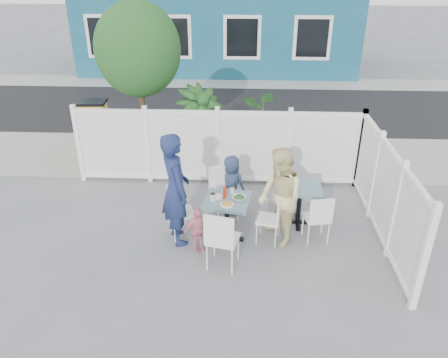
{
  "coord_description": "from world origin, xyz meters",
  "views": [
    {
      "loc": [
        0.63,
        -5.87,
        4.34
      ],
      "look_at": [
        0.31,
        0.73,
        0.95
      ],
      "focal_mm": 35.0,
      "sensor_mm": 36.0,
      "label": 1
    }
  ],
  "objects_px": {
    "main_table": "(227,209)",
    "toddler": "(197,230)",
    "woman": "(280,198)",
    "boy": "(231,185)",
    "spare_table": "(300,195)",
    "chair_right": "(273,216)",
    "utility_cabinet": "(94,127)",
    "chair_near": "(221,237)",
    "man": "(176,189)",
    "chair_left": "(177,209)",
    "chair_back": "(223,189)"
  },
  "relations": [
    {
      "from": "main_table",
      "to": "chair_back",
      "type": "bearing_deg",
      "value": 98.22
    },
    {
      "from": "man",
      "to": "toddler",
      "type": "bearing_deg",
      "value": -153.99
    },
    {
      "from": "main_table",
      "to": "spare_table",
      "type": "height_order",
      "value": "main_table"
    },
    {
      "from": "main_table",
      "to": "chair_near",
      "type": "relative_size",
      "value": 0.83
    },
    {
      "from": "man",
      "to": "boy",
      "type": "height_order",
      "value": "man"
    },
    {
      "from": "main_table",
      "to": "man",
      "type": "xyz_separation_m",
      "value": [
        -0.83,
        -0.04,
        0.37
      ]
    },
    {
      "from": "boy",
      "to": "chair_back",
      "type": "bearing_deg",
      "value": 75.91
    },
    {
      "from": "chair_right",
      "to": "chair_near",
      "type": "xyz_separation_m",
      "value": [
        -0.82,
        -0.77,
        0.09
      ]
    },
    {
      "from": "spare_table",
      "to": "toddler",
      "type": "height_order",
      "value": "toddler"
    },
    {
      "from": "chair_near",
      "to": "toddler",
      "type": "relative_size",
      "value": 1.29
    },
    {
      "from": "chair_left",
      "to": "chair_right",
      "type": "bearing_deg",
      "value": 66.86
    },
    {
      "from": "chair_near",
      "to": "man",
      "type": "relative_size",
      "value": 0.53
    },
    {
      "from": "spare_table",
      "to": "chair_right",
      "type": "bearing_deg",
      "value": -129.91
    },
    {
      "from": "spare_table",
      "to": "toddler",
      "type": "distance_m",
      "value": 1.96
    },
    {
      "from": "chair_near",
      "to": "man",
      "type": "distance_m",
      "value": 1.15
    },
    {
      "from": "utility_cabinet",
      "to": "toddler",
      "type": "distance_m",
      "value": 4.98
    },
    {
      "from": "main_table",
      "to": "toddler",
      "type": "xyz_separation_m",
      "value": [
        -0.46,
        -0.35,
        -0.21
      ]
    },
    {
      "from": "woman",
      "to": "boy",
      "type": "relative_size",
      "value": 1.48
    },
    {
      "from": "chair_back",
      "to": "man",
      "type": "distance_m",
      "value": 1.13
    },
    {
      "from": "utility_cabinet",
      "to": "chair_right",
      "type": "height_order",
      "value": "utility_cabinet"
    },
    {
      "from": "chair_left",
      "to": "boy",
      "type": "distance_m",
      "value": 1.24
    },
    {
      "from": "chair_left",
      "to": "chair_near",
      "type": "relative_size",
      "value": 0.91
    },
    {
      "from": "chair_right",
      "to": "chair_near",
      "type": "distance_m",
      "value": 1.13
    },
    {
      "from": "spare_table",
      "to": "woman",
      "type": "xyz_separation_m",
      "value": [
        -0.41,
        -0.59,
        0.26
      ]
    },
    {
      "from": "man",
      "to": "utility_cabinet",
      "type": "bearing_deg",
      "value": 10.3
    },
    {
      "from": "utility_cabinet",
      "to": "chair_right",
      "type": "bearing_deg",
      "value": -44.89
    },
    {
      "from": "chair_left",
      "to": "chair_near",
      "type": "distance_m",
      "value": 1.16
    },
    {
      "from": "toddler",
      "to": "chair_near",
      "type": "bearing_deg",
      "value": -77.47
    },
    {
      "from": "chair_near",
      "to": "boy",
      "type": "distance_m",
      "value": 1.72
    },
    {
      "from": "chair_right",
      "to": "chair_near",
      "type": "height_order",
      "value": "chair_near"
    },
    {
      "from": "spare_table",
      "to": "chair_left",
      "type": "distance_m",
      "value": 2.17
    },
    {
      "from": "spare_table",
      "to": "chair_back",
      "type": "bearing_deg",
      "value": 173.12
    },
    {
      "from": "man",
      "to": "main_table",
      "type": "bearing_deg",
      "value": -111.53
    },
    {
      "from": "chair_back",
      "to": "toddler",
      "type": "height_order",
      "value": "chair_back"
    },
    {
      "from": "man",
      "to": "chair_right",
      "type": "bearing_deg",
      "value": -114.0
    },
    {
      "from": "toddler",
      "to": "boy",
      "type": "bearing_deg",
      "value": 38.8
    },
    {
      "from": "chair_near",
      "to": "woman",
      "type": "distance_m",
      "value": 1.22
    },
    {
      "from": "chair_right",
      "to": "man",
      "type": "relative_size",
      "value": 0.45
    },
    {
      "from": "utility_cabinet",
      "to": "chair_left",
      "type": "bearing_deg",
      "value": -58.06
    },
    {
      "from": "main_table",
      "to": "chair_right",
      "type": "bearing_deg",
      "value": -2.38
    },
    {
      "from": "chair_near",
      "to": "boy",
      "type": "xyz_separation_m",
      "value": [
        0.1,
        1.71,
        -0.02
      ]
    },
    {
      "from": "main_table",
      "to": "chair_left",
      "type": "height_order",
      "value": "chair_left"
    },
    {
      "from": "spare_table",
      "to": "boy",
      "type": "bearing_deg",
      "value": 163.99
    },
    {
      "from": "man",
      "to": "woman",
      "type": "bearing_deg",
      "value": -113.75
    },
    {
      "from": "chair_back",
      "to": "boy",
      "type": "relative_size",
      "value": 0.87
    },
    {
      "from": "chair_left",
      "to": "man",
      "type": "distance_m",
      "value": 0.44
    },
    {
      "from": "utility_cabinet",
      "to": "chair_near",
      "type": "bearing_deg",
      "value": -56.47
    },
    {
      "from": "chair_right",
      "to": "boy",
      "type": "relative_size",
      "value": 0.76
    },
    {
      "from": "spare_table",
      "to": "toddler",
      "type": "bearing_deg",
      "value": -152.16
    },
    {
      "from": "main_table",
      "to": "chair_near",
      "type": "distance_m",
      "value": 0.8
    }
  ]
}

